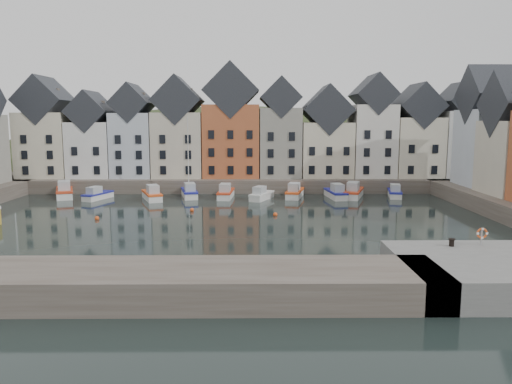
{
  "coord_description": "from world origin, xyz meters",
  "views": [
    {
      "loc": [
        3.23,
        -51.68,
        11.08
      ],
      "look_at": [
        3.77,
        6.0,
        2.65
      ],
      "focal_mm": 35.0,
      "sensor_mm": 36.0,
      "label": 1
    }
  ],
  "objects_px": {
    "mooring_bollard": "(452,242)",
    "life_ring_post": "(482,234)",
    "boat_a": "(65,192)",
    "boat_d": "(189,192)"
  },
  "relations": [
    {
      "from": "boat_a",
      "to": "mooring_bollard",
      "type": "height_order",
      "value": "mooring_bollard"
    },
    {
      "from": "boat_d",
      "to": "mooring_bollard",
      "type": "xyz_separation_m",
      "value": [
        23.33,
        -35.73,
        1.55
      ]
    },
    {
      "from": "mooring_bollard",
      "to": "life_ring_post",
      "type": "xyz_separation_m",
      "value": [
        2.26,
        0.23,
        0.55
      ]
    },
    {
      "from": "boat_a",
      "to": "mooring_bollard",
      "type": "bearing_deg",
      "value": -61.2
    },
    {
      "from": "boat_a",
      "to": "boat_d",
      "type": "height_order",
      "value": "boat_d"
    },
    {
      "from": "boat_d",
      "to": "life_ring_post",
      "type": "height_order",
      "value": "boat_d"
    },
    {
      "from": "boat_a",
      "to": "life_ring_post",
      "type": "xyz_separation_m",
      "value": [
        43.45,
        -35.6,
        2.06
      ]
    },
    {
      "from": "mooring_bollard",
      "to": "life_ring_post",
      "type": "distance_m",
      "value": 2.34
    },
    {
      "from": "boat_a",
      "to": "mooring_bollard",
      "type": "distance_m",
      "value": 54.62
    },
    {
      "from": "boat_d",
      "to": "life_ring_post",
      "type": "distance_m",
      "value": 43.81
    }
  ]
}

